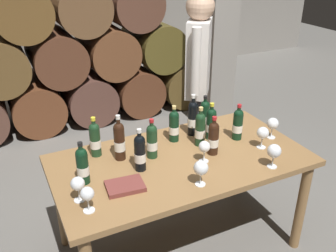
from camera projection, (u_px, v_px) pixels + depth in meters
name	position (u px, v px, depth m)	size (l,w,h in m)	color
ground_plane	(180.00, 244.00, 2.85)	(14.00, 14.00, 0.00)	#66635E
barrel_stack	(82.00, 59.00, 4.60)	(3.12, 0.90, 1.69)	#523429
stone_pillar	(219.00, 19.00, 4.06)	(0.32, 0.32, 2.60)	gray
dining_table	(181.00, 169.00, 2.55)	(1.70, 0.90, 0.76)	olive
wine_bottle_0	(83.00, 165.00, 2.20)	(0.07, 0.07, 0.27)	black
wine_bottle_1	(140.00, 152.00, 2.33)	(0.07, 0.07, 0.29)	black
wine_bottle_2	(119.00, 141.00, 2.44)	(0.07, 0.07, 0.32)	black
wine_bottle_3	(213.00, 138.00, 2.51)	(0.07, 0.07, 0.28)	black
wine_bottle_4	(193.00, 118.00, 2.76)	(0.07, 0.07, 0.32)	black
wine_bottle_5	(238.00, 124.00, 2.70)	(0.07, 0.07, 0.27)	black
wine_bottle_6	(152.00, 141.00, 2.47)	(0.07, 0.07, 0.28)	#19381E
wine_bottle_7	(200.00, 129.00, 2.62)	(0.07, 0.07, 0.29)	#19381E
wine_bottle_8	(174.00, 126.00, 2.68)	(0.07, 0.07, 0.27)	black
wine_bottle_9	(95.00, 139.00, 2.49)	(0.07, 0.07, 0.28)	#19381E
wine_bottle_10	(211.00, 123.00, 2.70)	(0.07, 0.07, 0.28)	black
wine_bottle_11	(205.00, 115.00, 2.84)	(0.07, 0.07, 0.28)	black
wine_glass_0	(201.00, 168.00, 2.19)	(0.09, 0.09, 0.16)	white
wine_glass_1	(87.00, 195.00, 1.97)	(0.08, 0.08, 0.15)	white
wine_glass_2	(78.00, 184.00, 2.05)	(0.08, 0.08, 0.15)	white
wine_glass_3	(274.00, 151.00, 2.36)	(0.09, 0.09, 0.16)	white
wine_glass_4	(263.00, 133.00, 2.59)	(0.08, 0.08, 0.16)	white
wine_glass_5	(273.00, 124.00, 2.72)	(0.08, 0.08, 0.16)	white
wine_glass_6	(204.00, 147.00, 2.42)	(0.08, 0.08, 0.15)	white
tasting_notebook	(125.00, 186.00, 2.20)	(0.22, 0.16, 0.03)	brown
sommelier_presenting	(198.00, 74.00, 3.20)	(0.33, 0.41, 1.72)	#383842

